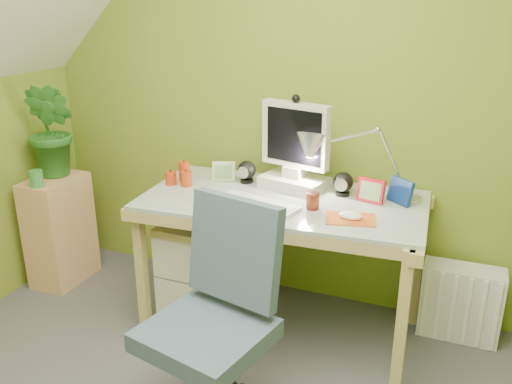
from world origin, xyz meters
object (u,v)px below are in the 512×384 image
at_px(monitor, 295,139).
at_px(potted_plant, 53,130).
at_px(desk, 282,265).
at_px(radiator, 460,302).
at_px(side_ledge, 60,230).
at_px(task_chair, 206,332).
at_px(desk_lamp, 382,147).

relative_size(monitor, potted_plant, 0.92).
bearing_deg(potted_plant, desk, -0.98).
distance_m(monitor, radiator, 1.23).
bearing_deg(potted_plant, monitor, 5.99).
bearing_deg(side_ledge, task_chair, -28.70).
bearing_deg(desk, monitor, 86.36).
xyz_separation_m(monitor, side_ledge, (-1.48, -0.20, -0.69)).
xyz_separation_m(desk_lamp, task_chair, (-0.48, -0.99, -0.56)).
bearing_deg(monitor, potted_plant, -161.63).
bearing_deg(monitor, side_ledge, -159.72).
xyz_separation_m(desk, potted_plant, (-1.48, 0.03, 0.59)).
bearing_deg(side_ledge, potted_plant, 90.00).
height_order(desk, desk_lamp, desk_lamp).
relative_size(desk, potted_plant, 2.47).
height_order(monitor, potted_plant, monitor).
distance_m(desk_lamp, side_ledge, 2.06).
height_order(monitor, side_ledge, monitor).
relative_size(task_chair, radiator, 2.31).
bearing_deg(potted_plant, task_chair, -30.21).
xyz_separation_m(side_ledge, task_chair, (1.44, -0.79, 0.13)).
height_order(monitor, desk_lamp, desk_lamp).
relative_size(potted_plant, radiator, 1.41).
height_order(side_ledge, radiator, side_ledge).
height_order(task_chair, radiator, task_chair).
distance_m(potted_plant, radiator, 2.52).
bearing_deg(potted_plant, desk_lamp, 4.60).
height_order(side_ledge, task_chair, task_chair).
height_order(potted_plant, radiator, potted_plant).
height_order(side_ledge, potted_plant, potted_plant).
relative_size(side_ledge, radiator, 1.68).
height_order(desk_lamp, potted_plant, desk_lamp).
xyz_separation_m(monitor, desk_lamp, (0.45, 0.00, 0.01)).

